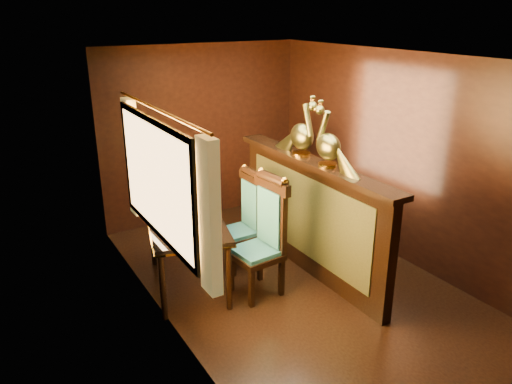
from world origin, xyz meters
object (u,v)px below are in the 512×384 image
at_px(chair_left, 265,231).
at_px(peacock_left, 329,135).
at_px(chair_right, 247,216).
at_px(peacock_right, 302,125).
at_px(dining_table, 186,227).

relative_size(chair_left, peacock_left, 1.98).
height_order(chair_right, peacock_right, peacock_right).
distance_m(chair_right, peacock_left, 1.43).
bearing_deg(chair_right, peacock_left, -54.61).
relative_size(chair_right, peacock_left, 1.78).
height_order(dining_table, chair_left, chair_left).
xyz_separation_m(chair_left, peacock_left, (0.68, -0.14, 1.00)).
bearing_deg(chair_left, dining_table, 138.04).
distance_m(chair_left, peacock_left, 1.22).
bearing_deg(chair_right, chair_left, -102.42).
relative_size(dining_table, chair_left, 1.10).
relative_size(dining_table, peacock_right, 2.11).
xyz_separation_m(chair_left, peacock_right, (0.68, 0.34, 1.01)).
xyz_separation_m(chair_right, peacock_right, (0.56, -0.28, 1.08)).
relative_size(dining_table, chair_right, 1.23).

